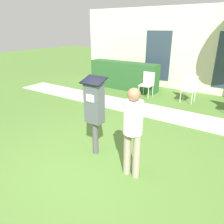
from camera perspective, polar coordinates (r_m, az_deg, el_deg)
ground_plane at (r=4.21m, az=-6.01°, el=-14.20°), size 40.00×40.00×0.00m
sidewalk at (r=6.78m, az=12.24°, el=-0.13°), size 12.00×1.10×0.02m
building_facade at (r=9.29m, az=20.55°, el=14.89°), size 10.00×0.26×3.20m
parking_meter at (r=4.18m, az=-4.64°, el=1.35°), size 0.44×0.31×1.59m
person_standing at (r=3.56m, az=5.45°, el=-3.89°), size 0.32×0.32×1.58m
outdoor_chair_left at (r=8.22m, az=9.21°, el=7.67°), size 0.44×0.44×0.90m
outdoor_chair_middle at (r=7.95m, az=19.60°, el=6.23°), size 0.44×0.44×0.90m
hedge_row at (r=9.21m, az=3.04°, el=9.52°), size 2.95×0.60×1.10m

